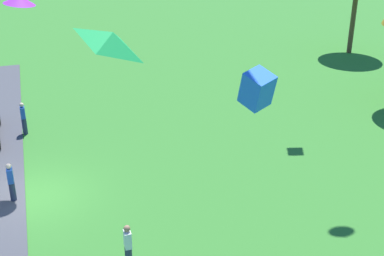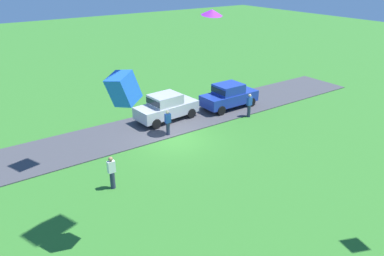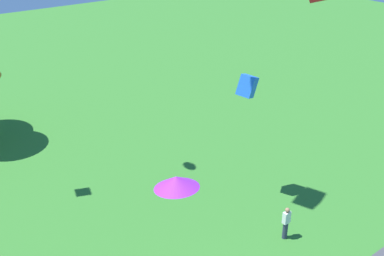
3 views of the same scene
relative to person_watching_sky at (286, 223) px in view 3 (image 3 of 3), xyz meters
name	(u,v)px [view 3 (image 3 of 3)]	position (x,y,z in m)	size (l,w,h in m)	color
person_watching_sky	(286,223)	(0.00, 0.00, 0.00)	(0.36, 0.24, 1.71)	#2D334C
kite_delta_near_flag	(176,182)	(-7.80, -2.44, 6.64)	(1.24, 1.24, 0.33)	purple
kite_box_over_trees	(247,86)	(0.83, 3.91, 5.36)	(0.73, 0.73, 1.02)	blue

